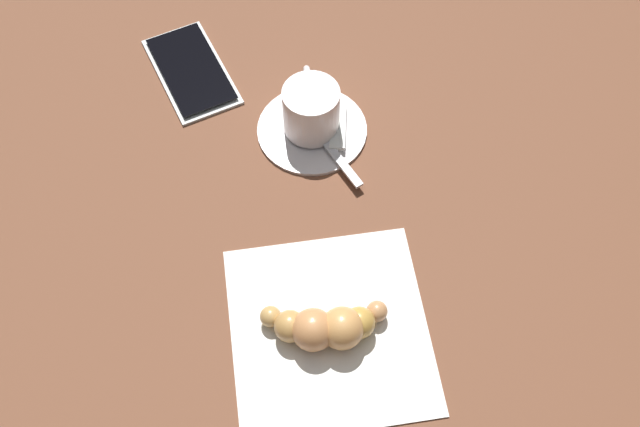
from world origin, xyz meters
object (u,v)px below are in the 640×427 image
espresso_cup (311,108)px  cell_phone (191,70)px  sugar_packet (338,125)px  teaspoon (315,128)px  croissant (325,327)px  saucer (312,129)px  napkin (329,329)px

espresso_cup → cell_phone: (-0.09, -0.14, -0.03)m
sugar_packet → cell_phone: sugar_packet is taller
teaspoon → croissant: (0.24, -0.01, 0.01)m
espresso_cup → sugar_packet: (0.01, 0.03, -0.03)m
saucer → teaspoon: 0.01m
napkin → croissant: croissant is taller
saucer → napkin: size_ratio=0.63×
teaspoon → croissant: bearing=-1.6°
saucer → cell_phone: bearing=-125.1°
saucer → napkin: saucer is taller
saucer → espresso_cup: 0.03m
cell_phone → saucer: bearing=54.9°
espresso_cup → napkin: bearing=0.3°
espresso_cup → croissant: 0.24m
teaspoon → napkin: size_ratio=0.64×
cell_phone → napkin: bearing=22.4°
napkin → saucer: bearing=-179.8°
sugar_packet → teaspoon: bearing=100.4°
teaspoon → croissant: size_ratio=0.97×
saucer → cell_phone: 0.17m
espresso_cup → teaspoon: espresso_cup is taller
saucer → teaspoon: bearing=29.6°
croissant → cell_phone: bearing=-158.6°
cell_phone → sugar_packet: bearing=59.1°
teaspoon → cell_phone: 0.17m
teaspoon → croissant: 0.24m
sugar_packet → cell_phone: size_ratio=0.41×
croissant → cell_phone: (-0.34, -0.13, -0.02)m
saucer → espresso_cup: (-0.00, -0.00, 0.03)m
saucer → croissant: bearing=-0.9°
sugar_packet → napkin: sugar_packet is taller
teaspoon → cell_phone: size_ratio=0.78×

